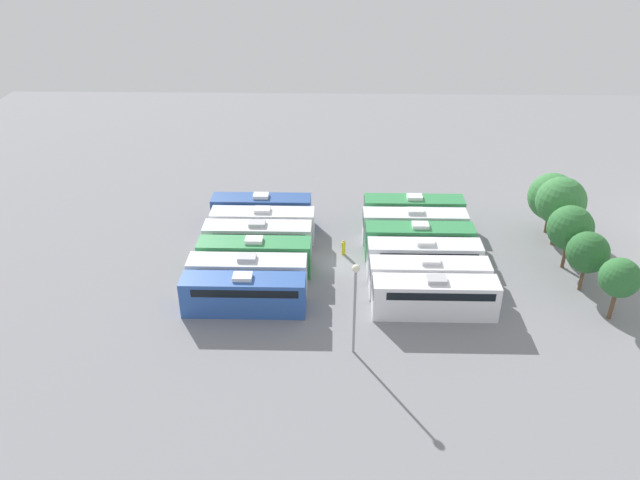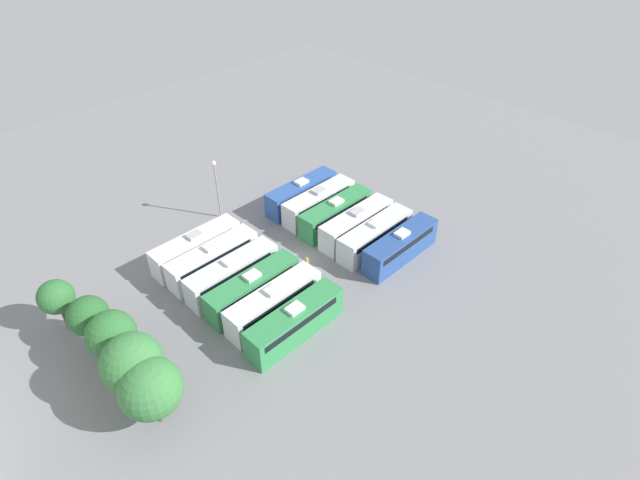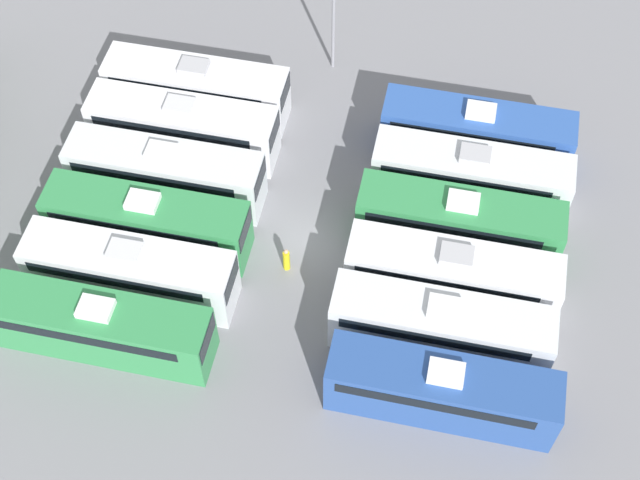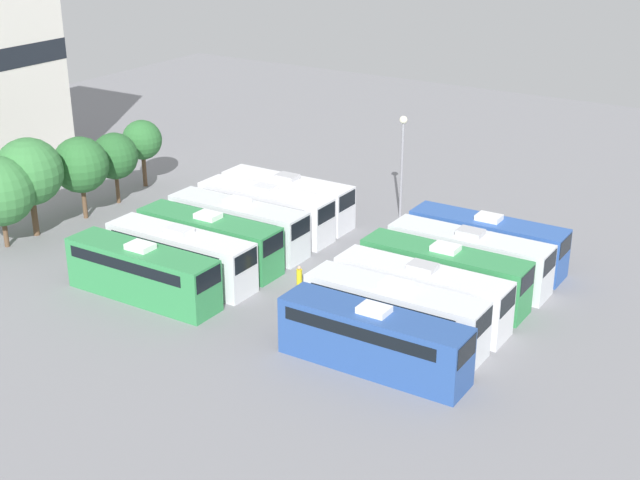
% 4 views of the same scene
% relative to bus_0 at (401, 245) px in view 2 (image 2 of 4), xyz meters
% --- Properties ---
extents(ground_plane, '(117.38, 117.38, 0.00)m').
position_rel_bus_0_xyz_m(ground_plane, '(8.00, 8.08, -1.80)').
color(ground_plane, gray).
extents(bus_0, '(2.57, 10.52, 3.63)m').
position_rel_bus_0_xyz_m(bus_0, '(0.00, 0.00, 0.00)').
color(bus_0, '#284C93').
rests_on(bus_0, ground_plane).
extents(bus_1, '(2.57, 10.52, 3.63)m').
position_rel_bus_0_xyz_m(bus_1, '(3.29, 0.47, 0.00)').
color(bus_1, silver).
rests_on(bus_1, ground_plane).
extents(bus_2, '(2.57, 10.52, 3.63)m').
position_rel_bus_0_xyz_m(bus_2, '(6.31, 0.30, 0.00)').
color(bus_2, silver).
rests_on(bus_2, ground_plane).
extents(bus_3, '(2.57, 10.52, 3.63)m').
position_rel_bus_0_xyz_m(bus_3, '(9.59, 0.37, 0.00)').
color(bus_3, '#338C4C').
rests_on(bus_3, ground_plane).
extents(bus_4, '(2.57, 10.52, 3.63)m').
position_rel_bus_0_xyz_m(bus_4, '(12.78, 0.11, 0.00)').
color(bus_4, silver).
rests_on(bus_4, ground_plane).
extents(bus_5, '(2.57, 10.52, 3.63)m').
position_rel_bus_0_xyz_m(bus_5, '(15.90, 0.15, 0.00)').
color(bus_5, '#2D56A8').
rests_on(bus_5, ground_plane).
extents(bus_6, '(2.57, 10.52, 3.63)m').
position_rel_bus_0_xyz_m(bus_6, '(-0.08, 16.19, 0.00)').
color(bus_6, '#338C4C').
rests_on(bus_6, ground_plane).
extents(bus_7, '(2.57, 10.52, 3.63)m').
position_rel_bus_0_xyz_m(bus_7, '(3.21, 15.94, 0.00)').
color(bus_7, silver).
rests_on(bus_7, ground_plane).
extents(bus_8, '(2.57, 10.52, 3.63)m').
position_rel_bus_0_xyz_m(bus_8, '(6.28, 16.06, 0.00)').
color(bus_8, '#338C4C').
rests_on(bus_8, ground_plane).
extents(bus_9, '(2.57, 10.52, 3.63)m').
position_rel_bus_0_xyz_m(bus_9, '(9.58, 16.13, 0.00)').
color(bus_9, silver).
rests_on(bus_9, ground_plane).
extents(bus_10, '(2.57, 10.52, 3.63)m').
position_rel_bus_0_xyz_m(bus_10, '(12.93, 16.17, 0.00)').
color(bus_10, white).
rests_on(bus_10, ground_plane).
extents(bus_11, '(2.57, 10.52, 3.63)m').
position_rel_bus_0_xyz_m(bus_11, '(15.94, 16.28, 0.00)').
color(bus_11, white).
rests_on(bus_11, ground_plane).
extents(worker_person, '(0.36, 0.36, 1.60)m').
position_rel_bus_0_xyz_m(worker_person, '(6.10, 8.68, -1.06)').
color(worker_person, gold).
rests_on(worker_person, ground_plane).
extents(light_pole, '(0.60, 0.60, 7.95)m').
position_rel_bus_0_xyz_m(light_pole, '(21.15, 9.31, 3.57)').
color(light_pole, gray).
rests_on(light_pole, ground_plane).
extents(tree_0, '(4.91, 4.91, 6.59)m').
position_rel_bus_0_xyz_m(tree_0, '(0.95, 30.10, 2.33)').
color(tree_0, brown).
rests_on(tree_0, ground_plane).
extents(tree_1, '(4.88, 4.88, 7.29)m').
position_rel_bus_0_xyz_m(tree_1, '(3.58, 30.04, 3.03)').
color(tree_1, brown).
rests_on(tree_1, ground_plane).
extents(tree_2, '(4.24, 4.24, 6.37)m').
position_rel_bus_0_xyz_m(tree_2, '(8.05, 29.64, 2.44)').
color(tree_2, brown).
rests_on(tree_2, ground_plane).
extents(tree_3, '(3.70, 3.70, 5.75)m').
position_rel_bus_0_xyz_m(tree_3, '(11.93, 29.96, 2.08)').
color(tree_3, brown).
rests_on(tree_3, ground_plane).
extents(tree_4, '(3.31, 3.31, 5.69)m').
position_rel_bus_0_xyz_m(tree_4, '(16.22, 31.01, 2.21)').
color(tree_4, brown).
rests_on(tree_4, ground_plane).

